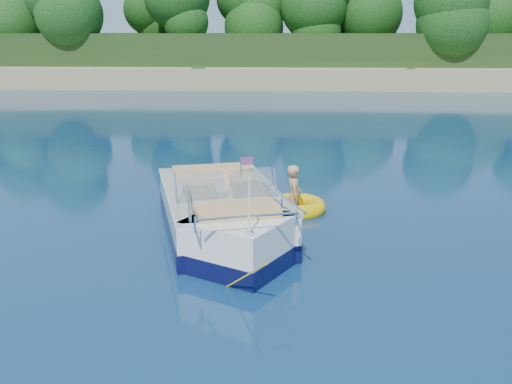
% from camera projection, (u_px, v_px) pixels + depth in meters
% --- Properties ---
extents(ground, '(160.00, 160.00, 0.00)m').
position_uv_depth(ground, '(271.00, 331.00, 8.06)').
color(ground, '#0A1B46').
rests_on(ground, ground).
extents(shoreline, '(170.00, 59.00, 6.00)m').
position_uv_depth(shoreline, '(287.00, 59.00, 69.10)').
color(shoreline, '#988358').
rests_on(shoreline, ground).
extents(treeline, '(150.00, 7.12, 8.19)m').
position_uv_depth(treeline, '(287.00, 13.00, 45.99)').
color(treeline, black).
rests_on(treeline, ground).
extents(motorboat, '(3.36, 6.20, 2.12)m').
position_uv_depth(motorboat, '(224.00, 218.00, 11.63)').
color(motorboat, white).
rests_on(motorboat, ground).
extents(tow_tube, '(1.71, 1.71, 0.38)m').
position_uv_depth(tow_tube, '(296.00, 207.00, 13.46)').
color(tow_tube, '#EDB704').
rests_on(tow_tube, ground).
extents(boy, '(0.43, 0.85, 1.63)m').
position_uv_depth(boy, '(294.00, 210.00, 13.56)').
color(boy, tan).
rests_on(boy, ground).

